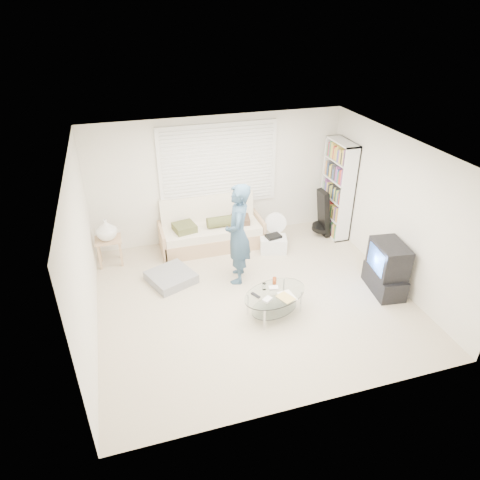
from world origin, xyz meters
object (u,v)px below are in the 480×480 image
object	(u,v)px
bookshelf	(337,189)
coffee_table	(275,297)
tv_unit	(387,268)
futon_sofa	(211,231)

from	to	relation	value
bookshelf	coffee_table	xyz separation A→B (m)	(-2.13, -2.16, -0.67)
bookshelf	tv_unit	size ratio (longest dim) A/B	2.20
futon_sofa	coffee_table	size ratio (longest dim) A/B	1.65
futon_sofa	bookshelf	size ratio (longest dim) A/B	1.02
futon_sofa	bookshelf	distance (m)	2.68
bookshelf	coffee_table	distance (m)	3.11
futon_sofa	bookshelf	bearing A→B (deg)	-4.38
bookshelf	coffee_table	world-z (taller)	bookshelf
futon_sofa	tv_unit	xyz separation A→B (m)	(2.46, -2.30, 0.11)
tv_unit	coffee_table	xyz separation A→B (m)	(-2.01, -0.05, -0.12)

